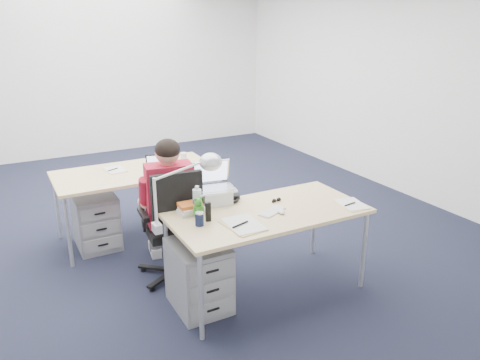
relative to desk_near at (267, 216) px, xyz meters
name	(u,v)px	position (x,y,z in m)	size (l,w,h in m)	color
floor	(180,224)	(-0.16, 1.62, -0.68)	(7.00, 7.00, 0.00)	black
room	(173,70)	(-0.16, 1.62, 1.03)	(6.02, 7.02, 2.80)	white
desk_near	(267,216)	(0.00, 0.00, 0.00)	(1.60, 0.80, 0.73)	#DCBC7F
desk_far	(135,175)	(-0.65, 1.54, 0.00)	(1.60, 0.80, 0.73)	#DCBC7F
office_chair	(174,247)	(-0.61, 0.56, -0.39)	(0.71, 0.71, 1.04)	black
seated_person	(167,205)	(-0.59, 0.74, -0.06)	(0.44, 0.73, 1.26)	#B2192F
drawer_pedestal_near	(199,276)	(-0.60, 0.04, -0.41)	(0.40, 0.50, 0.55)	gray
drawer_pedestal_far	(96,220)	(-1.09, 1.52, -0.41)	(0.40, 0.50, 0.55)	gray
silver_laptop	(215,184)	(-0.30, 0.35, 0.22)	(0.32, 0.25, 0.34)	silver
wireless_keyboard	(272,211)	(0.02, -0.04, 0.05)	(0.26, 0.11, 0.01)	white
computer_mouse	(281,212)	(0.07, -0.10, 0.06)	(0.05, 0.08, 0.03)	white
headphones	(228,199)	(-0.19, 0.34, 0.07)	(0.25, 0.19, 0.04)	black
can_koozie	(199,219)	(-0.60, 0.00, 0.10)	(0.06, 0.06, 0.11)	#121A3A
water_bottle	(197,200)	(-0.52, 0.22, 0.16)	(0.07, 0.07, 0.23)	silver
bear_figurine	(198,207)	(-0.55, 0.14, 0.13)	(0.09, 0.07, 0.17)	#227D21
book_stack	(191,208)	(-0.57, 0.24, 0.09)	(0.19, 0.14, 0.09)	silver
cordless_phone	(208,212)	(-0.51, 0.04, 0.12)	(0.04, 0.03, 0.15)	black
papers_left	(243,225)	(-0.32, -0.17, 0.05)	(0.24, 0.34, 0.01)	#E8CD86
papers_right	(352,205)	(0.68, -0.23, 0.05)	(0.19, 0.27, 0.01)	#E8CD86
sunglasses	(276,201)	(0.17, 0.13, 0.06)	(0.10, 0.04, 0.02)	black
desk_lamp	(177,192)	(-0.75, 0.03, 0.33)	(0.49, 0.18, 0.56)	silver
dark_laptop	(161,165)	(-0.46, 1.27, 0.15)	(0.29, 0.28, 0.21)	black
far_cup	(184,157)	(-0.09, 1.60, 0.10)	(0.07, 0.07, 0.10)	white
far_papers	(115,170)	(-0.83, 1.65, 0.05)	(0.18, 0.26, 0.01)	white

